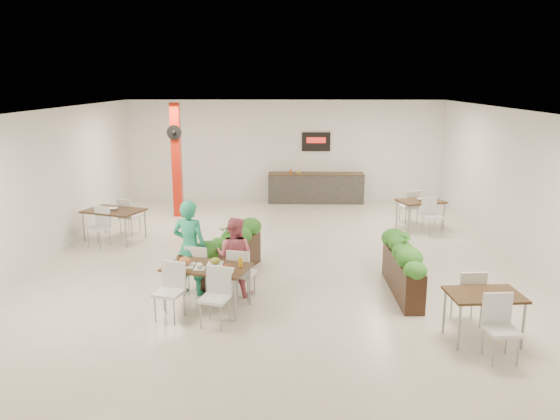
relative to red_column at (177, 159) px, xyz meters
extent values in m
plane|color=beige|center=(3.00, -3.79, -1.64)|extent=(12.00, 12.00, 0.00)
cube|color=white|center=(3.00, 2.21, -0.04)|extent=(10.00, 0.10, 3.20)
cube|color=white|center=(3.00, -9.79, -0.04)|extent=(10.00, 0.10, 3.20)
cube|color=white|center=(-2.00, -3.79, -0.04)|extent=(0.10, 12.00, 3.20)
cube|color=white|center=(8.00, -3.79, -0.04)|extent=(0.10, 12.00, 3.20)
cube|color=white|center=(3.00, -3.79, 1.56)|extent=(10.00, 12.00, 0.04)
cube|color=red|center=(0.00, 0.01, -0.04)|extent=(0.25, 0.25, 3.20)
cylinder|color=black|center=(0.00, -0.17, 0.76)|extent=(0.40, 0.06, 0.40)
sphere|color=black|center=(0.00, -0.21, 0.76)|extent=(0.12, 0.12, 0.12)
cube|color=#282624|center=(4.00, 1.86, -1.19)|extent=(3.00, 0.60, 0.90)
cube|color=#311E10|center=(4.00, 1.86, -0.72)|extent=(3.00, 0.62, 0.04)
cube|color=black|center=(4.00, 2.17, 0.26)|extent=(0.90, 0.04, 0.60)
cube|color=red|center=(4.00, 2.14, 0.31)|extent=(0.60, 0.02, 0.18)
imported|color=#A8501C|center=(3.20, 1.86, -0.61)|extent=(0.09, 0.09, 0.19)
imported|color=gold|center=(3.45, 1.86, -0.62)|extent=(0.13, 0.13, 0.17)
cube|color=#311E10|center=(1.82, -6.48, -0.91)|extent=(1.57, 1.15, 0.04)
cylinder|color=gray|center=(1.11, -6.63, -1.29)|extent=(0.04, 0.04, 0.71)
cylinder|color=gray|center=(2.34, -6.98, -1.29)|extent=(0.04, 0.04, 0.71)
cylinder|color=gray|center=(1.30, -5.97, -1.29)|extent=(0.04, 0.04, 0.71)
cylinder|color=gray|center=(2.53, -6.33, -1.29)|extent=(0.04, 0.04, 0.71)
cube|color=white|center=(1.60, -5.79, -1.19)|extent=(0.52, 0.52, 0.05)
cube|color=white|center=(1.55, -5.97, -0.94)|extent=(0.41, 0.15, 0.45)
cylinder|color=gray|center=(1.81, -5.67, -1.43)|extent=(0.02, 0.02, 0.43)
cylinder|color=gray|center=(1.48, -5.58, -1.43)|extent=(0.02, 0.02, 0.43)
cylinder|color=gray|center=(1.72, -6.00, -1.43)|extent=(0.02, 0.02, 0.43)
cylinder|color=gray|center=(1.39, -5.90, -1.43)|extent=(0.02, 0.02, 0.43)
cube|color=white|center=(2.37, -6.01, -1.19)|extent=(0.52, 0.52, 0.05)
cube|color=white|center=(2.32, -6.19, -0.94)|extent=(0.41, 0.15, 0.45)
cylinder|color=gray|center=(2.58, -5.89, -1.43)|extent=(0.02, 0.02, 0.43)
cylinder|color=gray|center=(2.25, -5.80, -1.43)|extent=(0.02, 0.02, 0.43)
cylinder|color=gray|center=(2.48, -6.22, -1.43)|extent=(0.02, 0.02, 0.43)
cylinder|color=gray|center=(2.16, -6.13, -1.43)|extent=(0.02, 0.02, 0.43)
cube|color=white|center=(1.27, -6.94, -1.19)|extent=(0.52, 0.52, 0.05)
cube|color=white|center=(1.32, -6.76, -0.94)|extent=(0.41, 0.15, 0.45)
cylinder|color=gray|center=(1.06, -7.06, -1.43)|extent=(0.02, 0.02, 0.43)
cylinder|color=gray|center=(1.38, -7.15, -1.43)|extent=(0.02, 0.02, 0.43)
cylinder|color=gray|center=(1.15, -6.73, -1.43)|extent=(0.02, 0.02, 0.43)
cylinder|color=gray|center=(1.48, -6.83, -1.43)|extent=(0.02, 0.02, 0.43)
cube|color=white|center=(2.04, -7.16, -1.19)|extent=(0.52, 0.52, 0.05)
cube|color=white|center=(2.09, -6.98, -0.94)|extent=(0.41, 0.15, 0.45)
cylinder|color=gray|center=(1.83, -7.28, -1.43)|extent=(0.02, 0.02, 0.43)
cylinder|color=gray|center=(2.15, -7.37, -1.43)|extent=(0.02, 0.02, 0.43)
cylinder|color=gray|center=(1.92, -6.95, -1.43)|extent=(0.02, 0.02, 0.43)
cylinder|color=gray|center=(2.25, -7.05, -1.43)|extent=(0.02, 0.02, 0.43)
cube|color=white|center=(1.45, -6.48, -0.89)|extent=(0.37, 0.37, 0.01)
ellipsoid|color=brown|center=(1.45, -6.48, -0.81)|extent=(0.22, 0.22, 0.13)
cube|color=white|center=(1.95, -6.39, -0.89)|extent=(0.32, 0.32, 0.01)
ellipsoid|color=orange|center=(1.95, -6.39, -0.82)|extent=(0.18, 0.18, 0.11)
cube|color=white|center=(2.17, -6.70, -0.89)|extent=(0.32, 0.32, 0.01)
ellipsoid|color=#4D190F|center=(2.17, -6.70, -0.83)|extent=(0.16, 0.16, 0.10)
cube|color=white|center=(1.72, -6.63, -0.89)|extent=(0.22, 0.22, 0.01)
ellipsoid|color=white|center=(1.72, -6.63, -0.84)|extent=(0.12, 0.12, 0.07)
cylinder|color=#EEA519|center=(2.39, -6.48, -0.82)|extent=(0.07, 0.07, 0.15)
imported|color=brown|center=(1.32, -6.23, -0.84)|extent=(0.12, 0.12, 0.10)
imported|color=#249C75|center=(1.42, -5.83, -0.77)|extent=(0.73, 0.58, 1.75)
imported|color=#D55E73|center=(2.22, -5.83, -0.93)|extent=(0.82, 0.71, 1.43)
cube|color=black|center=(2.03, -4.87, -1.31)|extent=(1.10, 1.96, 0.66)
ellipsoid|color=#215A19|center=(1.70, -5.65, -0.86)|extent=(0.40, 0.40, 0.32)
ellipsoid|color=#215A19|center=(1.86, -5.26, -0.86)|extent=(0.40, 0.40, 0.32)
ellipsoid|color=#215A19|center=(2.03, -4.87, -0.86)|extent=(0.40, 0.40, 0.32)
ellipsoid|color=#215A19|center=(2.20, -4.48, -0.86)|extent=(0.40, 0.40, 0.32)
ellipsoid|color=#215A19|center=(2.37, -4.09, -0.86)|extent=(0.40, 0.40, 0.32)
imported|color=#215A19|center=(2.03, -4.87, -0.76)|extent=(0.39, 0.34, 0.43)
cube|color=black|center=(5.26, -5.73, -1.30)|extent=(0.39, 2.07, 0.69)
ellipsoid|color=#215A19|center=(5.28, -6.61, -0.83)|extent=(0.40, 0.40, 0.32)
ellipsoid|color=#215A19|center=(5.27, -6.17, -0.83)|extent=(0.40, 0.40, 0.32)
ellipsoid|color=#215A19|center=(5.26, -5.73, -0.83)|extent=(0.40, 0.40, 0.32)
ellipsoid|color=#215A19|center=(5.25, -5.29, -0.83)|extent=(0.40, 0.40, 0.32)
ellipsoid|color=#215A19|center=(5.24, -4.84, -0.83)|extent=(0.40, 0.40, 0.32)
imported|color=#215A19|center=(5.26, -5.73, -0.73)|extent=(0.25, 0.25, 0.45)
cube|color=#311E10|center=(-1.05, -2.45, -0.91)|extent=(1.56, 1.29, 0.04)
cylinder|color=gray|center=(-1.76, -2.61, -1.29)|extent=(0.04, 0.04, 0.71)
cylinder|color=gray|center=(-0.61, -3.02, -1.29)|extent=(0.04, 0.04, 0.71)
cylinder|color=gray|center=(-1.50, -1.88, -1.29)|extent=(0.04, 0.04, 0.71)
cylinder|color=gray|center=(-0.35, -2.29, -1.29)|extent=(0.04, 0.04, 0.71)
cube|color=white|center=(-0.85, -1.89, -1.19)|extent=(0.54, 0.54, 0.05)
cube|color=white|center=(-0.92, -2.06, -0.94)|extent=(0.41, 0.18, 0.45)
cylinder|color=gray|center=(-0.63, -1.78, -1.43)|extent=(0.02, 0.02, 0.43)
cylinder|color=gray|center=(-0.95, -1.67, -1.43)|extent=(0.02, 0.02, 0.43)
cylinder|color=gray|center=(-0.75, -2.10, -1.43)|extent=(0.02, 0.02, 0.43)
cylinder|color=gray|center=(-1.07, -1.99, -1.43)|extent=(0.02, 0.02, 0.43)
cube|color=white|center=(-1.26, -3.02, -1.19)|extent=(0.54, 0.54, 0.05)
cube|color=white|center=(-1.19, -2.84, -0.94)|extent=(0.41, 0.18, 0.45)
cylinder|color=gray|center=(-1.48, -3.12, -1.43)|extent=(0.02, 0.02, 0.43)
cylinder|color=gray|center=(-1.16, -3.23, -1.43)|extent=(0.02, 0.02, 0.43)
cylinder|color=gray|center=(-1.36, -2.80, -1.43)|extent=(0.02, 0.02, 0.43)
cylinder|color=gray|center=(-1.04, -2.91, -1.43)|extent=(0.02, 0.02, 0.43)
imported|color=white|center=(-1.05, -2.45, -0.87)|extent=(0.22, 0.22, 0.05)
cube|color=#311E10|center=(6.60, -1.21, -0.91)|extent=(1.31, 1.06, 0.04)
cylinder|color=gray|center=(6.21, -1.67, -1.29)|extent=(0.04, 0.04, 0.71)
cylinder|color=gray|center=(7.18, -1.36, -1.29)|extent=(0.04, 0.04, 0.71)
cylinder|color=gray|center=(6.02, -1.06, -1.29)|extent=(0.04, 0.04, 0.71)
cylinder|color=gray|center=(6.99, -0.76, -1.29)|extent=(0.04, 0.04, 0.71)
cube|color=white|center=(6.42, -0.64, -1.19)|extent=(0.53, 0.53, 0.05)
cube|color=white|center=(6.48, -0.82, -0.94)|extent=(0.41, 0.16, 0.45)
cylinder|color=gray|center=(6.53, -0.43, -1.43)|extent=(0.02, 0.02, 0.43)
cylinder|color=gray|center=(6.21, -0.53, -1.43)|extent=(0.02, 0.02, 0.43)
cylinder|color=gray|center=(6.63, -0.75, -1.43)|extent=(0.02, 0.02, 0.43)
cylinder|color=gray|center=(6.31, -0.85, -1.43)|extent=(0.02, 0.02, 0.43)
cube|color=white|center=(6.78, -1.78, -1.19)|extent=(0.53, 0.53, 0.05)
cube|color=white|center=(6.72, -1.60, -0.94)|extent=(0.41, 0.16, 0.45)
cylinder|color=gray|center=(6.67, -2.00, -1.43)|extent=(0.02, 0.02, 0.43)
cylinder|color=gray|center=(6.99, -1.90, -1.43)|extent=(0.02, 0.02, 0.43)
cylinder|color=gray|center=(6.57, -1.67, -1.43)|extent=(0.02, 0.02, 0.43)
cylinder|color=gray|center=(6.89, -1.57, -1.43)|extent=(0.02, 0.02, 0.43)
imported|color=white|center=(6.60, -1.21, -0.87)|extent=(0.22, 0.22, 0.05)
cube|color=#311E10|center=(6.08, -7.59, -0.91)|extent=(1.12, 0.80, 0.04)
cylinder|color=gray|center=(5.63, -7.92, -1.29)|extent=(0.04, 0.04, 0.71)
cylinder|color=gray|center=(6.58, -7.84, -1.29)|extent=(0.04, 0.04, 0.71)
cylinder|color=gray|center=(5.58, -7.33, -1.29)|extent=(0.04, 0.04, 0.71)
cylinder|color=gray|center=(6.52, -7.25, -1.29)|extent=(0.04, 0.04, 0.71)
cube|color=white|center=(6.03, -6.99, -1.19)|extent=(0.45, 0.45, 0.05)
cube|color=white|center=(6.04, -7.18, -0.94)|extent=(0.42, 0.08, 0.45)
cylinder|color=gray|center=(6.18, -6.80, -1.43)|extent=(0.02, 0.02, 0.43)
cylinder|color=gray|center=(5.84, -6.83, -1.43)|extent=(0.02, 0.02, 0.43)
cylinder|color=gray|center=(6.21, -7.14, -1.43)|extent=(0.02, 0.02, 0.43)
cylinder|color=gray|center=(5.87, -7.17, -1.43)|extent=(0.02, 0.02, 0.43)
cube|color=white|center=(6.13, -8.18, -1.19)|extent=(0.45, 0.45, 0.05)
cube|color=white|center=(6.11, -8.00, -0.94)|extent=(0.42, 0.08, 0.45)
cylinder|color=gray|center=(5.98, -8.37, -1.43)|extent=(0.02, 0.02, 0.43)
cylinder|color=gray|center=(6.32, -8.34, -1.43)|extent=(0.02, 0.02, 0.43)
cylinder|color=gray|center=(5.95, -8.03, -1.43)|extent=(0.02, 0.02, 0.43)
cylinder|color=gray|center=(6.29, -8.00, -1.43)|extent=(0.02, 0.02, 0.43)
camera|label=1|loc=(3.24, -15.14, 2.15)|focal=35.00mm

